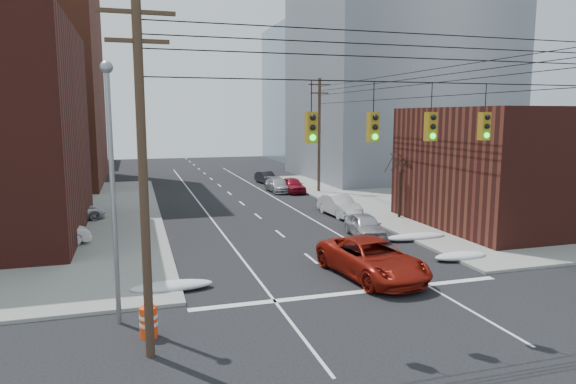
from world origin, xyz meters
TOP-DOWN VIEW (x-y plane):
  - ground at (0.00, 0.00)m, footprint 160.00×160.00m
  - sidewalk_ne at (27.00, 27.00)m, footprint 40.00×40.00m
  - building_brick_far at (-26.00, 74.00)m, footprint 22.00×18.00m
  - building_office at (22.00, 44.00)m, footprint 22.00×20.00m
  - building_glass at (24.00, 70.00)m, footprint 20.00×18.00m
  - building_storefront at (18.00, 16.00)m, footprint 16.00×12.00m
  - utility_pole_left at (-8.50, 3.00)m, footprint 2.20×0.28m
  - utility_pole_far at (8.50, 34.00)m, footprint 2.20×0.28m
  - traffic_signals at (0.10, 2.97)m, footprint 17.00×0.42m
  - street_light at (-9.50, 6.00)m, footprint 0.44×0.44m
  - bare_tree at (9.59, 20.00)m, footprint 2.09×2.20m
  - snow_nw at (-7.40, 9.00)m, footprint 3.50×1.08m
  - snow_ne at (7.40, 9.50)m, footprint 3.00×1.08m
  - snow_east_far at (7.40, 14.00)m, footprint 4.00×1.08m
  - red_pickup at (1.68, 8.25)m, footprint 3.76×6.73m
  - parked_car_a at (4.80, 15.61)m, footprint 2.24×4.45m
  - parked_car_b at (5.91, 22.42)m, footprint 2.00×4.84m
  - parked_car_c at (6.40, 23.66)m, footprint 2.33×4.73m
  - parked_car_d at (4.80, 35.54)m, footprint 1.97×4.66m
  - parked_car_e at (6.04, 34.67)m, footprint 1.75×4.31m
  - parked_car_f at (5.26, 42.08)m, footprint 1.90×4.16m
  - lot_car_a at (-13.44, 18.19)m, footprint 4.42×2.44m
  - lot_car_b at (-13.02, 25.64)m, footprint 4.74×2.97m
  - construction_barrel at (-8.50, 4.46)m, footprint 0.79×0.79m

SIDE VIEW (x-z plane):
  - ground at x=0.00m, z-range 0.00..0.00m
  - sidewalk_ne at x=27.00m, z-range 0.00..0.15m
  - snow_nw at x=-7.40m, z-range 0.00..0.42m
  - snow_ne at x=7.40m, z-range 0.00..0.42m
  - snow_east_far at x=7.40m, z-range 0.00..0.42m
  - construction_barrel at x=-8.50m, z-range 0.02..1.08m
  - parked_car_c at x=6.40m, z-range 0.00..1.29m
  - parked_car_f at x=5.26m, z-range 0.00..1.32m
  - parked_car_d at x=4.80m, z-range 0.00..1.34m
  - parked_car_a at x=4.80m, z-range 0.00..1.46m
  - parked_car_e at x=6.04m, z-range 0.00..1.47m
  - lot_car_b at x=-13.02m, z-range 0.15..1.37m
  - parked_car_b at x=5.91m, z-range 0.00..1.56m
  - lot_car_a at x=-13.44m, z-range 0.15..1.53m
  - red_pickup at x=1.68m, z-range 0.00..1.78m
  - bare_tree at x=9.59m, z-range -0.15..4.79m
  - building_storefront at x=18.00m, z-range 0.00..8.00m
  - street_light at x=-9.50m, z-range 0.88..10.20m
  - utility_pole_left at x=-8.50m, z-range 0.28..11.28m
  - utility_pole_far at x=8.50m, z-range 0.28..11.28m
  - building_brick_far at x=-26.00m, z-range 0.00..12.00m
  - traffic_signals at x=0.10m, z-range 6.16..8.18m
  - building_glass at x=24.00m, z-range 0.00..22.00m
  - building_office at x=22.00m, z-range 0.00..25.00m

